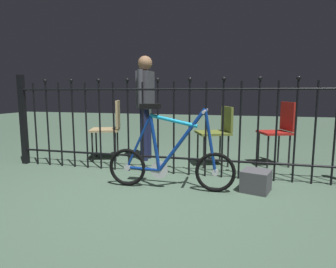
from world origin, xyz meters
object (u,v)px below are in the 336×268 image
object	(u,v)px
bicycle	(169,159)
display_crate	(256,181)
chair_olive	(218,129)
chair_tan	(111,124)
chair_red	(280,127)
person_visitor	(145,100)

from	to	relation	value
bicycle	display_crate	bearing A→B (deg)	9.26
chair_olive	chair_tan	size ratio (longest dim) A/B	0.92
chair_red	display_crate	size ratio (longest dim) A/B	3.31
display_crate	chair_red	bearing A→B (deg)	74.09
bicycle	chair_tan	distance (m)	1.59
chair_olive	person_visitor	distance (m)	1.12
chair_tan	chair_red	bearing A→B (deg)	6.08
bicycle	chair_tan	xyz separation A→B (m)	(-1.15, 1.07, 0.20)
person_visitor	chair_tan	bearing A→B (deg)	-165.83
chair_red	bicycle	bearing A→B (deg)	-131.93
chair_olive	chair_tan	world-z (taller)	chair_tan
chair_tan	person_visitor	xyz separation A→B (m)	(0.49, 0.12, 0.36)
chair_red	person_visitor	size ratio (longest dim) A/B	0.57
chair_red	chair_tan	size ratio (longest dim) A/B	0.99
person_visitor	display_crate	size ratio (longest dim) A/B	5.78
person_visitor	chair_red	bearing A→B (deg)	3.86
chair_olive	chair_red	bearing A→B (deg)	12.63
bicycle	person_visitor	world-z (taller)	person_visitor
bicycle	chair_olive	world-z (taller)	bicycle
chair_tan	person_visitor	distance (m)	0.62
bicycle	chair_olive	bearing A→B (deg)	71.26
bicycle	chair_red	size ratio (longest dim) A/B	1.54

